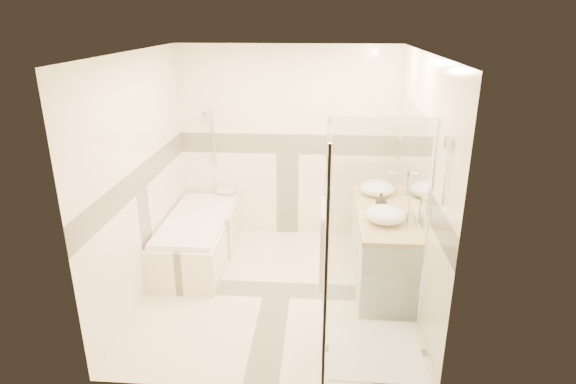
# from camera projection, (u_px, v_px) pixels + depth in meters

# --- Properties ---
(room) EXTENTS (2.82, 3.02, 2.52)m
(room) POSITION_uv_depth(u_px,v_px,m) (282.00, 181.00, 4.83)
(room) COLOR #F6E3C4
(room) RESTS_ON ground
(bathtub) EXTENTS (0.75, 1.70, 0.56)m
(bathtub) POSITION_uv_depth(u_px,v_px,m) (198.00, 236.00, 5.82)
(bathtub) COLOR #FBE8C9
(bathtub) RESTS_ON ground
(vanity) EXTENTS (0.58, 1.62, 0.85)m
(vanity) POSITION_uv_depth(u_px,v_px,m) (381.00, 246.00, 5.31)
(vanity) COLOR white
(vanity) RESTS_ON ground
(shower_enclosure) EXTENTS (0.96, 0.93, 2.04)m
(shower_enclosure) POSITION_uv_depth(u_px,v_px,m) (363.00, 303.00, 4.11)
(shower_enclosure) COLOR #FBE8C9
(shower_enclosure) RESTS_ON ground
(vessel_sink_near) EXTENTS (0.40, 0.40, 0.16)m
(vessel_sink_near) POSITION_uv_depth(u_px,v_px,m) (377.00, 188.00, 5.58)
(vessel_sink_near) COLOR white
(vessel_sink_near) RESTS_ON vanity
(vessel_sink_far) EXTENTS (0.41, 0.41, 0.17)m
(vessel_sink_far) POSITION_uv_depth(u_px,v_px,m) (386.00, 215.00, 4.84)
(vessel_sink_far) COLOR white
(vessel_sink_far) RESTS_ON vanity
(faucet_near) EXTENTS (0.12, 0.03, 0.29)m
(faucet_near) POSITION_uv_depth(u_px,v_px,m) (397.00, 181.00, 5.54)
(faucet_near) COLOR silver
(faucet_near) RESTS_ON vanity
(faucet_far) EXTENTS (0.12, 0.03, 0.28)m
(faucet_far) POSITION_uv_depth(u_px,v_px,m) (408.00, 208.00, 4.80)
(faucet_far) COLOR silver
(faucet_far) RESTS_ON vanity
(amenity_bottle_a) EXTENTS (0.10, 0.10, 0.16)m
(amenity_bottle_a) POSITION_uv_depth(u_px,v_px,m) (382.00, 204.00, 5.12)
(amenity_bottle_a) COLOR black
(amenity_bottle_a) RESTS_ON vanity
(amenity_bottle_b) EXTENTS (0.16, 0.16, 0.16)m
(amenity_bottle_b) POSITION_uv_depth(u_px,v_px,m) (381.00, 200.00, 5.24)
(amenity_bottle_b) COLOR black
(amenity_bottle_b) RESTS_ON vanity
(folded_towels) EXTENTS (0.15, 0.23, 0.07)m
(folded_towels) POSITION_uv_depth(u_px,v_px,m) (375.00, 185.00, 5.83)
(folded_towels) COLOR white
(folded_towels) RESTS_ON vanity
(rolled_towel) EXTENTS (0.23, 0.10, 0.10)m
(rolled_towel) POSITION_uv_depth(u_px,v_px,m) (226.00, 191.00, 6.42)
(rolled_towel) COLOR white
(rolled_towel) RESTS_ON bathtub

